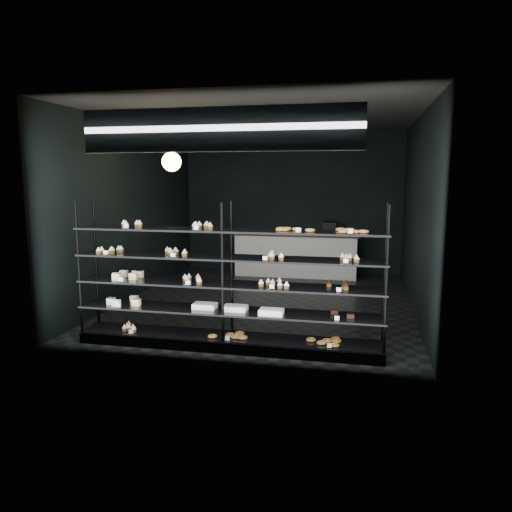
# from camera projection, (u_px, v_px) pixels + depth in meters

# --- Properties ---
(room) EXTENTS (5.01, 6.01, 3.20)m
(room) POSITION_uv_depth(u_px,v_px,m) (267.00, 213.00, 8.64)
(room) COLOR black
(room) RESTS_ON ground
(display_shelf) EXTENTS (4.00, 0.50, 1.91)m
(display_shelf) POSITION_uv_depth(u_px,v_px,m) (225.00, 301.00, 6.44)
(display_shelf) COLOR black
(display_shelf) RESTS_ON room
(signage) EXTENTS (3.30, 0.05, 0.50)m
(signage) POSITION_uv_depth(u_px,v_px,m) (218.00, 129.00, 5.64)
(signage) COLOR #0D0C3C
(signage) RESTS_ON room
(pendant_lamp) EXTENTS (0.30, 0.30, 0.88)m
(pendant_lamp) POSITION_uv_depth(u_px,v_px,m) (172.00, 162.00, 7.85)
(pendant_lamp) COLOR black
(pendant_lamp) RESTS_ON room
(service_counter) EXTENTS (2.79, 0.65, 1.23)m
(service_counter) POSITION_uv_depth(u_px,v_px,m) (296.00, 254.00, 11.19)
(service_counter) COLOR silver
(service_counter) RESTS_ON room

